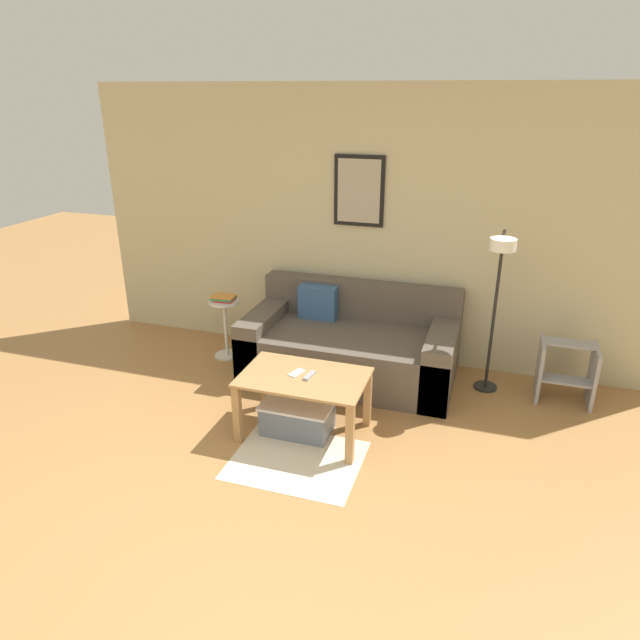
# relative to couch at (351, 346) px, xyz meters

# --- Properties ---
(ground_plane) EXTENTS (16.00, 16.00, 0.00)m
(ground_plane) POSITION_rel_couch_xyz_m (0.03, -2.57, -0.29)
(ground_plane) COLOR #A87542
(wall_back) EXTENTS (5.60, 0.09, 2.55)m
(wall_back) POSITION_rel_couch_xyz_m (0.03, 0.52, 0.99)
(wall_back) COLOR #C6BC93
(wall_back) RESTS_ON ground_plane
(area_rug) EXTENTS (0.92, 0.76, 0.01)m
(area_rug) POSITION_rel_couch_xyz_m (-0.01, -1.42, -0.28)
(area_rug) COLOR beige
(area_rug) RESTS_ON ground_plane
(couch) EXTENTS (1.89, 0.98, 0.80)m
(couch) POSITION_rel_couch_xyz_m (0.00, 0.00, 0.00)
(couch) COLOR brown
(couch) RESTS_ON ground_plane
(coffee_table) EXTENTS (0.95, 0.60, 0.49)m
(coffee_table) POSITION_rel_couch_xyz_m (-0.08, -1.06, 0.11)
(coffee_table) COLOR #AD7F4C
(coffee_table) RESTS_ON ground_plane
(storage_bin) EXTENTS (0.55, 0.35, 0.25)m
(storage_bin) POSITION_rel_couch_xyz_m (-0.14, -1.06, -0.16)
(storage_bin) COLOR slate
(storage_bin) RESTS_ON ground_plane
(floor_lamp) EXTENTS (0.20, 0.53, 1.44)m
(floor_lamp) POSITION_rel_couch_xyz_m (1.22, -0.10, 0.78)
(floor_lamp) COLOR black
(floor_lamp) RESTS_ON ground_plane
(side_table) EXTENTS (0.30, 0.30, 0.59)m
(side_table) POSITION_rel_couch_xyz_m (-1.27, 0.00, 0.06)
(side_table) COLOR silver
(side_table) RESTS_ON ground_plane
(book_stack) EXTENTS (0.23, 0.17, 0.06)m
(book_stack) POSITION_rel_couch_xyz_m (-1.27, 0.01, 0.33)
(book_stack) COLOR #B73333
(book_stack) RESTS_ON side_table
(remote_control) EXTENTS (0.06, 0.15, 0.02)m
(remote_control) POSITION_rel_couch_xyz_m (-0.04, -1.06, 0.22)
(remote_control) COLOR #99999E
(remote_control) RESTS_ON coffee_table
(cell_phone) EXTENTS (0.11, 0.15, 0.01)m
(cell_phone) POSITION_rel_couch_xyz_m (-0.15, -1.04, 0.21)
(cell_phone) COLOR silver
(cell_phone) RESTS_ON coffee_table
(step_stool) EXTENTS (0.45, 0.37, 0.51)m
(step_stool) POSITION_rel_couch_xyz_m (1.86, 0.11, -0.01)
(step_stool) COLOR #99999E
(step_stool) RESTS_ON ground_plane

